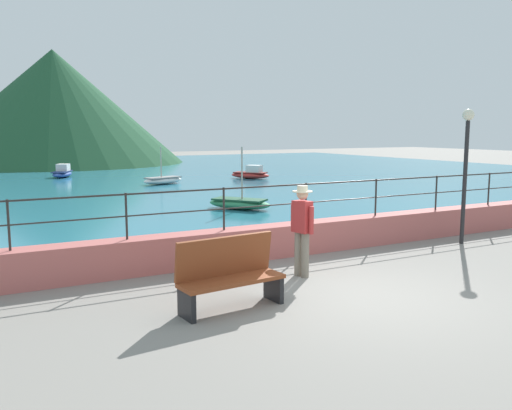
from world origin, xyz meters
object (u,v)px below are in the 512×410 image
boat_0 (62,173)px  boat_2 (239,203)px  person_walking (302,226)px  boat_3 (163,180)px  lamp_post (466,155)px  boat_1 (251,174)px  bollard (208,263)px  bench_main (229,273)px

boat_0 → boat_2: boat_2 is taller
person_walking → boat_3: size_ratio=0.71×
person_walking → boat_0: bearing=91.9°
lamp_post → boat_1: 18.16m
person_walking → boat_2: bearing=71.6°
lamp_post → boat_0: 24.48m
boat_1 → lamp_post: bearing=-100.9°
lamp_post → bollard: bearing=-179.5°
boat_2 → boat_3: boat_2 is taller
lamp_post → person_walking: bearing=-172.8°
bench_main → boat_3: (5.11, 18.71, -0.30)m
person_walking → boat_2: size_ratio=0.74×
bollard → lamp_post: bearing=0.5°
boat_0 → boat_3: size_ratio=1.00×
bench_main → boat_1: bench_main is taller
boat_2 → boat_3: 9.63m
lamp_post → boat_0: bearing=104.0°
lamp_post → boat_1: size_ratio=1.39×
person_walking → boat_0: (-0.79, 24.33, -0.65)m
bench_main → boat_2: 10.23m
person_walking → lamp_post: bearing=7.2°
bollard → boat_0: boat_0 is taller
boat_0 → boat_1: size_ratio=1.05×
bench_main → boat_1: (10.53, 19.38, -0.23)m
boat_3 → boat_1: bearing=7.0°
person_walking → boat_1: 20.28m
bench_main → lamp_post: 7.49m
lamp_post → bollard: size_ratio=4.79×
lamp_post → boat_2: size_ratio=1.38×
boat_0 → boat_2: bearing=-77.9°
person_walking → bollard: (-1.69, 0.58, -0.64)m
lamp_post → boat_2: lamp_post is taller
boat_0 → boat_1: (9.32, -5.94, 0.00)m
person_walking → boat_2: 8.56m
bench_main → bollard: (0.31, 1.58, -0.22)m
bench_main → person_walking: 2.27m
bench_main → boat_0: 25.35m
lamp_post → boat_3: lamp_post is taller
boat_2 → lamp_post: bearing=-71.9°
boat_1 → boat_2: size_ratio=0.99×
boat_0 → bollard: bearing=-92.2°
bollard → boat_2: 8.70m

